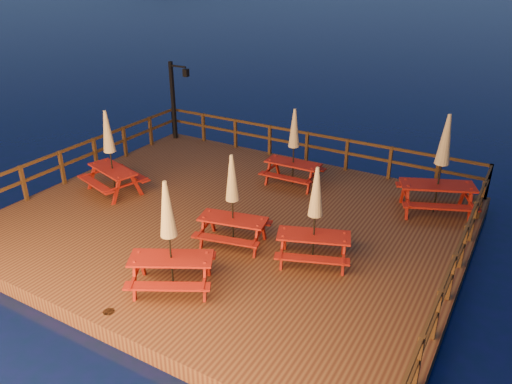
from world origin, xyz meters
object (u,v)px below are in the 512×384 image
picnic_table_0 (442,163)px  picnic_table_2 (232,199)px  lamp_post (176,94)px  picnic_table_1 (294,146)px

picnic_table_0 → picnic_table_2: bearing=-156.3°
lamp_post → picnic_table_1: size_ratio=1.23×
lamp_post → picnic_table_2: 8.35m
picnic_table_1 → picnic_table_2: 4.01m
lamp_post → picnic_table_0: 10.20m
picnic_table_0 → lamp_post: bearing=149.0°
picnic_table_0 → picnic_table_1: picnic_table_0 is taller
picnic_table_0 → picnic_table_2: size_ratio=1.20×
lamp_post → picnic_table_0: (10.11, -1.35, -0.31)m
picnic_table_0 → picnic_table_2: (-3.97, -4.28, -0.24)m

